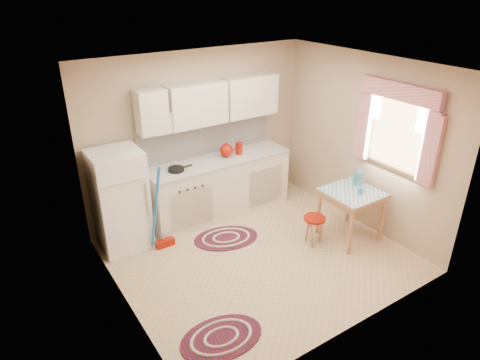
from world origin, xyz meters
name	(u,v)px	position (x,y,z in m)	size (l,w,h in m)	color
room_shell	(260,137)	(0.16, 0.24, 1.60)	(3.64, 3.60, 2.52)	tan
fridge	(120,200)	(-1.41, 1.25, 0.70)	(0.65, 0.60, 1.40)	white
broom	(162,209)	(-0.96, 0.90, 0.60)	(0.28, 0.12, 1.20)	blue
base_cabinets	(219,187)	(0.16, 1.30, 0.44)	(2.25, 0.60, 0.88)	silver
countertop	(219,160)	(0.16, 1.30, 0.90)	(2.27, 0.62, 0.04)	#B5B4AC
frying_pan	(176,169)	(-0.56, 1.25, 0.94)	(0.23, 0.23, 0.05)	black
red_kettle	(226,150)	(0.30, 1.30, 1.03)	(0.22, 0.20, 0.22)	#8B1105
red_canister	(239,149)	(0.53, 1.30, 1.00)	(0.11, 0.11, 0.16)	#8B1105
table	(350,215)	(1.35, -0.31, 0.36)	(0.72, 0.72, 0.72)	tan
stool	(314,230)	(0.80, -0.17, 0.21)	(0.30, 0.30, 0.42)	#8B1105
coffee_pot	(358,176)	(1.56, -0.19, 0.86)	(0.14, 0.12, 0.27)	teal
mug	(361,191)	(1.38, -0.41, 0.77)	(0.08, 0.08, 0.10)	teal
rug_center	(226,238)	(-0.15, 0.60, 0.01)	(0.93, 0.62, 0.02)	maroon
rug_left	(221,338)	(-1.18, -0.97, 0.01)	(0.90, 0.60, 0.02)	maroon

